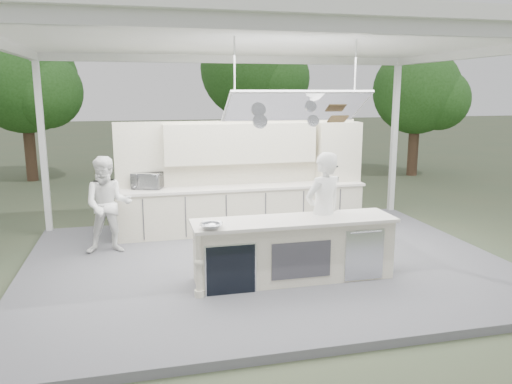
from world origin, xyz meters
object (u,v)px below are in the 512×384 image
object	(u,v)px
head_chef	(323,213)
back_counter	(243,208)
demo_island	(293,249)
sous_chef	(108,205)

from	to	relation	value
head_chef	back_counter	bearing A→B (deg)	-95.51
demo_island	sous_chef	bearing A→B (deg)	143.99
back_counter	demo_island	bearing A→B (deg)	-86.37
head_chef	sous_chef	xyz separation A→B (m)	(-3.35, 1.77, -0.09)
back_counter	head_chef	size ratio (longest dim) A/B	2.64
back_counter	sous_chef	world-z (taller)	sous_chef
back_counter	sous_chef	size ratio (longest dim) A/B	2.93
back_counter	head_chef	bearing A→B (deg)	-73.68
back_counter	sous_chef	distance (m)	2.75
demo_island	back_counter	size ratio (longest dim) A/B	0.61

